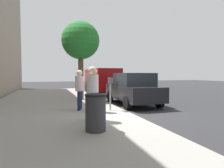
{
  "coord_description": "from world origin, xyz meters",
  "views": [
    {
      "loc": [
        -7.25,
        3.1,
        1.69
      ],
      "look_at": [
        0.78,
        0.39,
        1.26
      ],
      "focal_mm": 30.1,
      "sensor_mm": 36.0,
      "label": 1
    }
  ],
  "objects_px": {
    "parking_meter": "(110,87)",
    "parking_officer": "(80,86)",
    "street_tree": "(81,41)",
    "parked_sedan_near": "(133,89)",
    "parked_van_far": "(101,79)",
    "trash_bin": "(96,112)",
    "pedestrian_bystander": "(92,88)",
    "pedestrian_at_meter": "(94,86)"
  },
  "relations": [
    {
      "from": "parking_meter",
      "to": "parking_officer",
      "type": "distance_m",
      "value": 1.34
    },
    {
      "from": "parking_officer",
      "to": "trash_bin",
      "type": "distance_m",
      "value": 3.27
    },
    {
      "from": "parked_sedan_near",
      "to": "street_tree",
      "type": "xyz_separation_m",
      "value": [
        2.08,
        2.55,
        2.84
      ]
    },
    {
      "from": "parked_sedan_near",
      "to": "trash_bin",
      "type": "height_order",
      "value": "parked_sedan_near"
    },
    {
      "from": "parked_sedan_near",
      "to": "parked_van_far",
      "type": "relative_size",
      "value": 0.85
    },
    {
      "from": "parking_officer",
      "to": "pedestrian_at_meter",
      "type": "bearing_deg",
      "value": -33.99
    },
    {
      "from": "pedestrian_at_meter",
      "to": "street_tree",
      "type": "bearing_deg",
      "value": 84.11
    },
    {
      "from": "pedestrian_bystander",
      "to": "trash_bin",
      "type": "bearing_deg",
      "value": -139.45
    },
    {
      "from": "parking_meter",
      "to": "pedestrian_at_meter",
      "type": "bearing_deg",
      "value": 95.65
    },
    {
      "from": "parked_sedan_near",
      "to": "street_tree",
      "type": "relative_size",
      "value": 0.93
    },
    {
      "from": "trash_bin",
      "to": "parking_meter",
      "type": "bearing_deg",
      "value": -25.89
    },
    {
      "from": "parked_sedan_near",
      "to": "street_tree",
      "type": "distance_m",
      "value": 4.35
    },
    {
      "from": "pedestrian_bystander",
      "to": "parked_van_far",
      "type": "bearing_deg",
      "value": 32.05
    },
    {
      "from": "pedestrian_at_meter",
      "to": "parked_sedan_near",
      "type": "relative_size",
      "value": 0.4
    },
    {
      "from": "parking_officer",
      "to": "parked_van_far",
      "type": "xyz_separation_m",
      "value": [
        7.94,
        -3.18,
        0.09
      ]
    },
    {
      "from": "parking_officer",
      "to": "parked_van_far",
      "type": "relative_size",
      "value": 0.33
    },
    {
      "from": "street_tree",
      "to": "pedestrian_bystander",
      "type": "bearing_deg",
      "value": 174.59
    },
    {
      "from": "parking_meter",
      "to": "pedestrian_bystander",
      "type": "distance_m",
      "value": 1.88
    },
    {
      "from": "parking_officer",
      "to": "parked_sedan_near",
      "type": "height_order",
      "value": "parking_officer"
    },
    {
      "from": "street_tree",
      "to": "trash_bin",
      "type": "xyz_separation_m",
      "value": [
        -6.69,
        0.7,
        -3.07
      ]
    },
    {
      "from": "pedestrian_at_meter",
      "to": "parked_sedan_near",
      "type": "bearing_deg",
      "value": 32.69
    },
    {
      "from": "parking_meter",
      "to": "pedestrian_at_meter",
      "type": "height_order",
      "value": "pedestrian_at_meter"
    },
    {
      "from": "pedestrian_bystander",
      "to": "parking_officer",
      "type": "bearing_deg",
      "value": 52.05
    },
    {
      "from": "parked_sedan_near",
      "to": "parked_van_far",
      "type": "xyz_separation_m",
      "value": [
        6.56,
        -0.0,
        0.36
      ]
    },
    {
      "from": "parking_meter",
      "to": "pedestrian_bystander",
      "type": "xyz_separation_m",
      "value": [
        -1.51,
        1.12,
        0.06
      ]
    },
    {
      "from": "parked_van_far",
      "to": "street_tree",
      "type": "relative_size",
      "value": 1.09
    },
    {
      "from": "parking_officer",
      "to": "parked_sedan_near",
      "type": "xyz_separation_m",
      "value": [
        1.39,
        -3.18,
        -0.27
      ]
    },
    {
      "from": "parking_officer",
      "to": "street_tree",
      "type": "bearing_deg",
      "value": 97.16
    },
    {
      "from": "parking_meter",
      "to": "street_tree",
      "type": "height_order",
      "value": "street_tree"
    },
    {
      "from": "pedestrian_at_meter",
      "to": "trash_bin",
      "type": "bearing_deg",
      "value": -106.22
    },
    {
      "from": "parked_van_far",
      "to": "trash_bin",
      "type": "relative_size",
      "value": 5.16
    },
    {
      "from": "parking_meter",
      "to": "trash_bin",
      "type": "relative_size",
      "value": 1.4
    },
    {
      "from": "parked_sedan_near",
      "to": "parked_van_far",
      "type": "distance_m",
      "value": 6.57
    },
    {
      "from": "pedestrian_at_meter",
      "to": "parked_van_far",
      "type": "distance_m",
      "value": 8.97
    },
    {
      "from": "parking_officer",
      "to": "trash_bin",
      "type": "xyz_separation_m",
      "value": [
        -3.23,
        0.07,
        -0.51
      ]
    },
    {
      "from": "parking_meter",
      "to": "parked_van_far",
      "type": "relative_size",
      "value": 0.27
    },
    {
      "from": "parking_officer",
      "to": "parked_van_far",
      "type": "height_order",
      "value": "parked_van_far"
    },
    {
      "from": "parking_meter",
      "to": "parking_officer",
      "type": "xyz_separation_m",
      "value": [
        0.54,
        1.23,
        0.0
      ]
    },
    {
      "from": "trash_bin",
      "to": "parked_sedan_near",
      "type": "bearing_deg",
      "value": -35.2
    },
    {
      "from": "parking_officer",
      "to": "trash_bin",
      "type": "bearing_deg",
      "value": -73.89
    },
    {
      "from": "pedestrian_bystander",
      "to": "parked_sedan_near",
      "type": "relative_size",
      "value": 0.41
    },
    {
      "from": "parking_officer",
      "to": "street_tree",
      "type": "distance_m",
      "value": 4.36
    }
  ]
}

